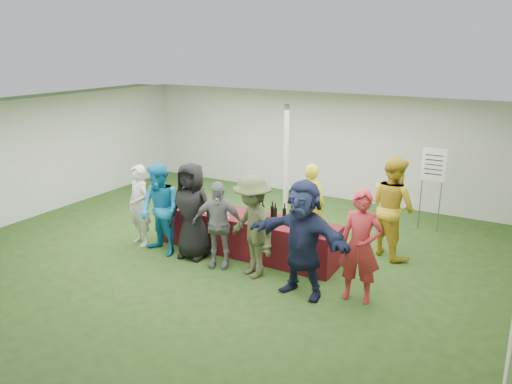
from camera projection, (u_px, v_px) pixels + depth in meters
The scene contains 18 objects.
ground at pixel (236, 245), 9.99m from camera, with size 60.00×60.00×0.00m, color #284719.
tent at pixel (286, 170), 10.36m from camera, with size 10.00×10.00×10.00m.
serving_table at pixel (247, 234), 9.52m from camera, with size 3.60×0.80×0.75m, color maroon.
wine_bottles at pixel (283, 214), 9.16m from camera, with size 0.89×0.13×0.32m.
wine_glasses at pixel (221, 210), 9.37m from camera, with size 2.76×0.14×0.16m.
water_bottle at pixel (255, 211), 9.39m from camera, with size 0.07×0.07×0.23m.
bar_towel at pixel (321, 228), 8.74m from camera, with size 0.25×0.18×0.03m, color white.
dump_bucket at pixel (319, 230), 8.46m from camera, with size 0.24×0.24×0.18m, color slate.
wine_list_sign at pixel (433, 171), 10.42m from camera, with size 0.50×0.03×1.80m.
staff_pourer at pixel (311, 203), 9.95m from camera, with size 0.59×0.39×1.63m, color yellow.
staff_back at pixel (392, 207), 9.25m from camera, with size 0.93×0.73×1.92m, color gold.
customer_0 at pixel (139, 206), 9.81m from camera, with size 0.59×0.39×1.62m, color silver.
customer_1 at pixel (160, 210), 9.34m from camera, with size 0.85×0.67×1.76m, color #117CB2.
customer_2 at pixel (192, 211), 9.19m from camera, with size 0.89×0.58×1.82m, color black.
customer_3 at pixel (218, 224), 8.85m from camera, with size 0.93×0.39×1.58m, color slate.
customer_4 at pixel (252, 227), 8.44m from camera, with size 1.16×0.66×1.79m, color #414929.
customer_5 at pixel (303, 239), 7.78m from camera, with size 1.77×0.56×1.90m, color #191F3B.
customer_6 at pixel (360, 247), 7.61m from camera, with size 0.66×0.43×1.80m, color #A62529.
Camera 1 is at (4.93, -7.85, 3.88)m, focal length 35.00 mm.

